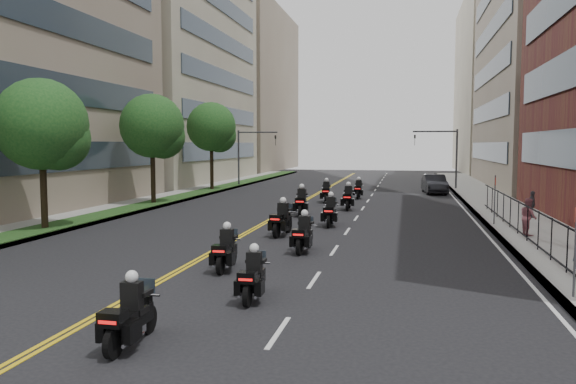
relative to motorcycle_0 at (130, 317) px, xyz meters
The scene contains 25 objects.
ground 1.67m from the motorcycle_0, 103.35° to the left, with size 160.00×160.00×0.00m, color black.
sidewalk_right 28.95m from the motorcycle_0, 66.28° to the left, with size 4.00×90.00×0.15m, color gray.
sidewalk_left 29.25m from the motorcycle_0, 115.00° to the left, with size 4.00×90.00×0.15m, color gray.
grass_strip 28.92m from the motorcycle_0, 113.56° to the left, with size 2.00×90.00×0.04m, color #163D17.
building_right_tan 55.71m from the motorcycle_0, 66.89° to the left, with size 15.11×28.00×30.00m.
building_right_far 83.19m from the motorcycle_0, 75.11° to the left, with size 15.00×28.00×26.00m, color gray.
building_left_mid 56.72m from the motorcycle_0, 114.28° to the left, with size 16.11×28.00×34.00m.
building_left_far 83.51m from the motorcycle_0, 105.71° to the left, with size 16.00×28.00×26.00m, color gray.
iron_fence 17.20m from the motorcycle_0, 51.76° to the left, with size 0.05×28.00×1.50m.
street_trees 23.55m from the motorcycle_0, 119.56° to the left, with size 4.40×38.40×7.98m.
traffic_signal_right 44.57m from the motorcycle_0, 78.08° to the left, with size 4.09×0.20×5.60m.
traffic_signal_left 44.72m from the motorcycle_0, 102.81° to the left, with size 4.09×0.20×5.60m.
motorcycle_0 is the anchor object (origin of this frame).
motorcycle_1 4.24m from the motorcycle_0, 67.97° to the left, with size 0.49×2.09×1.54m.
motorcycle_2 7.24m from the motorcycle_0, 92.15° to the left, with size 0.53×2.21×1.63m.
motorcycle_3 11.05m from the motorcycle_0, 81.11° to the left, with size 0.55×2.26×1.67m.
motorcycle_4 14.60m from the motorcycle_0, 89.93° to the left, with size 0.69×2.41×1.78m.
motorcycle_5 18.22m from the motorcycle_0, 84.33° to the left, with size 0.56×2.40×1.77m.
motorcycle_6 21.95m from the motorcycle_0, 91.14° to the left, with size 0.70×2.55×1.89m.
motorcycle_7 25.59m from the motorcycle_0, 85.59° to the left, with size 0.57×2.44×1.80m.
motorcycle_8 29.83m from the motorcycle_0, 90.13° to the left, with size 0.65×2.40×1.77m.
motorcycle_9 33.23m from the motorcycle_0, 86.56° to the left, with size 0.52×2.28×1.69m.
parked_sedan 39.84m from the motorcycle_0, 78.42° to the left, with size 1.72×4.93×1.62m, color black.
pedestrian_b 19.47m from the motorcycle_0, 55.64° to the left, with size 0.82×0.64×1.69m, color #9A545E.
pedestrian_c 25.85m from the motorcycle_0, 61.10° to the left, with size 0.87×0.36×1.49m, color #414148.
Camera 1 is at (5.95, -12.00, 4.23)m, focal length 35.00 mm.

